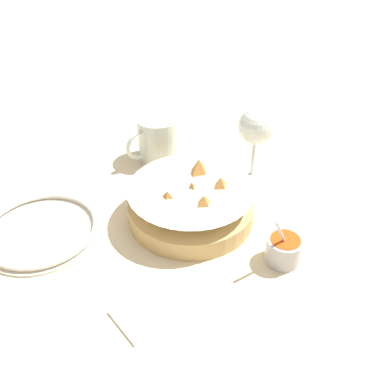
{
  "coord_description": "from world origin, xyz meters",
  "views": [
    {
      "loc": [
        0.39,
        0.45,
        0.52
      ],
      "look_at": [
        -0.0,
        -0.01,
        0.06
      ],
      "focal_mm": 40.0,
      "sensor_mm": 36.0,
      "label": 1
    }
  ],
  "objects_px": {
    "food_basket": "(193,202)",
    "side_plate": "(41,230)",
    "wine_glass": "(256,129)",
    "beer_mug": "(158,140)",
    "sauce_cup": "(284,249)"
  },
  "relations": [
    {
      "from": "food_basket",
      "to": "side_plate",
      "type": "height_order",
      "value": "food_basket"
    },
    {
      "from": "sauce_cup",
      "to": "side_plate",
      "type": "height_order",
      "value": "sauce_cup"
    },
    {
      "from": "food_basket",
      "to": "sauce_cup",
      "type": "distance_m",
      "value": 0.18
    },
    {
      "from": "sauce_cup",
      "to": "beer_mug",
      "type": "distance_m",
      "value": 0.39
    },
    {
      "from": "food_basket",
      "to": "side_plate",
      "type": "bearing_deg",
      "value": -30.51
    },
    {
      "from": "sauce_cup",
      "to": "side_plate",
      "type": "xyz_separation_m",
      "value": [
        0.28,
        -0.32,
        -0.02
      ]
    },
    {
      "from": "wine_glass",
      "to": "beer_mug",
      "type": "relative_size",
      "value": 1.16
    },
    {
      "from": "wine_glass",
      "to": "side_plate",
      "type": "height_order",
      "value": "wine_glass"
    },
    {
      "from": "food_basket",
      "to": "beer_mug",
      "type": "bearing_deg",
      "value": -110.33
    },
    {
      "from": "sauce_cup",
      "to": "wine_glass",
      "type": "xyz_separation_m",
      "value": [
        -0.14,
        -0.2,
        0.08
      ]
    },
    {
      "from": "food_basket",
      "to": "sauce_cup",
      "type": "xyz_separation_m",
      "value": [
        -0.04,
        0.18,
        -0.01
      ]
    },
    {
      "from": "food_basket",
      "to": "wine_glass",
      "type": "bearing_deg",
      "value": -172.53
    },
    {
      "from": "beer_mug",
      "to": "side_plate",
      "type": "distance_m",
      "value": 0.32
    },
    {
      "from": "beer_mug",
      "to": "sauce_cup",
      "type": "bearing_deg",
      "value": 84.52
    },
    {
      "from": "sauce_cup",
      "to": "beer_mug",
      "type": "height_order",
      "value": "sauce_cup"
    }
  ]
}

